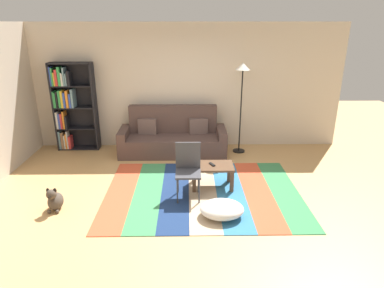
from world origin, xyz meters
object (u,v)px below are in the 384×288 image
(coffee_table, at_px, (212,169))
(dog, at_px, (55,200))
(tv_remote, at_px, (212,164))
(pouf, at_px, (222,209))
(standing_lamp, at_px, (242,78))
(folding_chair, at_px, (188,166))
(bookshelf, at_px, (70,106))
(couch, at_px, (173,138))

(coffee_table, xyz_separation_m, dog, (-2.43, -0.70, -0.17))
(coffee_table, height_order, tv_remote, tv_remote)
(coffee_table, relative_size, pouf, 1.11)
(standing_lamp, bearing_deg, coffee_table, -113.06)
(coffee_table, xyz_separation_m, folding_chair, (-0.41, -0.30, 0.20))
(bookshelf, distance_m, standing_lamp, 3.74)
(dog, height_order, folding_chair, folding_chair)
(pouf, distance_m, tv_remote, 1.00)
(couch, distance_m, standing_lamp, 1.92)
(coffee_table, relative_size, folding_chair, 0.79)
(dog, bearing_deg, tv_remote, 16.32)
(folding_chair, bearing_deg, standing_lamp, 98.58)
(couch, height_order, coffee_table, couch)
(standing_lamp, relative_size, tv_remote, 12.81)
(bookshelf, bearing_deg, tv_remote, -32.83)
(pouf, height_order, folding_chair, folding_chair)
(coffee_table, height_order, dog, coffee_table)
(bookshelf, distance_m, tv_remote, 3.57)
(tv_remote, bearing_deg, dog, 170.79)
(couch, relative_size, tv_remote, 15.07)
(pouf, relative_size, standing_lamp, 0.33)
(couch, xyz_separation_m, standing_lamp, (1.45, 0.03, 1.27))
(couch, bearing_deg, standing_lamp, 1.36)
(coffee_table, bearing_deg, tv_remote, 135.51)
(pouf, distance_m, standing_lamp, 3.07)
(bookshelf, relative_size, standing_lamp, 0.99)
(couch, relative_size, coffee_table, 3.19)
(folding_chair, bearing_deg, tv_remote, 75.33)
(bookshelf, bearing_deg, folding_chair, -40.96)
(couch, xyz_separation_m, pouf, (0.81, -2.58, -0.21))
(pouf, xyz_separation_m, folding_chair, (-0.49, 0.64, 0.41))
(tv_remote, bearing_deg, folding_chair, -168.51)
(pouf, bearing_deg, coffee_table, 94.49)
(standing_lamp, distance_m, folding_chair, 2.51)
(dog, relative_size, standing_lamp, 0.21)
(folding_chair, bearing_deg, dog, -130.39)
(couch, xyz_separation_m, coffee_table, (0.73, -1.64, -0.01))
(dog, bearing_deg, bookshelf, 101.54)
(standing_lamp, bearing_deg, folding_chair, -119.74)
(couch, relative_size, standing_lamp, 1.18)
(bookshelf, xyz_separation_m, dog, (0.54, -2.62, -0.83))
(standing_lamp, bearing_deg, dog, -142.95)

